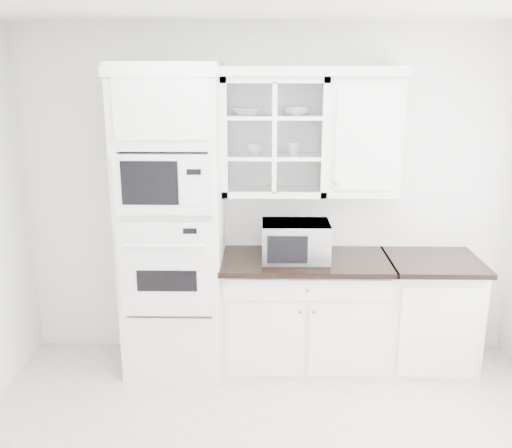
{
  "coord_description": "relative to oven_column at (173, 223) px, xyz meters",
  "views": [
    {
      "loc": [
        -0.03,
        -2.8,
        2.36
      ],
      "look_at": [
        -0.1,
        1.05,
        1.3
      ],
      "focal_mm": 40.0,
      "sensor_mm": 36.0,
      "label": 1
    }
  ],
  "objects": [
    {
      "name": "cup_b",
      "position": [
        0.93,
        0.17,
        0.56
      ],
      "size": [
        0.13,
        0.13,
        0.1
      ],
      "primitive_type": "imported",
      "rotation": [
        0.0,
        0.0,
        0.24
      ],
      "color": "white",
      "rests_on": "upper_cabinet_glass"
    },
    {
      "name": "upper_cabinet_solid",
      "position": [
        1.46,
        0.17,
        0.65
      ],
      "size": [
        0.55,
        0.33,
        0.9
      ],
      "primitive_type": "cube",
      "color": "white",
      "rests_on": "room_shell"
    },
    {
      "name": "room_shell",
      "position": [
        0.75,
        -0.99,
        0.58
      ],
      "size": [
        4.0,
        3.5,
        2.7
      ],
      "color": "white",
      "rests_on": "ground"
    },
    {
      "name": "bowl_a",
      "position": [
        0.58,
        0.17,
        0.84
      ],
      "size": [
        0.3,
        0.3,
        0.06
      ],
      "primitive_type": "imported",
      "rotation": [
        0.0,
        0.0,
        -0.35
      ],
      "color": "white",
      "rests_on": "upper_cabinet_glass"
    },
    {
      "name": "crown_molding",
      "position": [
        0.68,
        0.14,
        1.14
      ],
      "size": [
        2.14,
        0.38,
        0.07
      ],
      "primitive_type": "cube",
      "color": "white",
      "rests_on": "room_shell"
    },
    {
      "name": "extra_base_cabinet",
      "position": [
        2.03,
        0.03,
        -0.74
      ],
      "size": [
        0.72,
        0.67,
        0.92
      ],
      "color": "white",
      "rests_on": "ground"
    },
    {
      "name": "countertop_microwave",
      "position": [
        0.95,
        -0.01,
        -0.13
      ],
      "size": [
        0.52,
        0.43,
        0.3
      ],
      "primitive_type": "imported",
      "rotation": [
        0.0,
        0.0,
        3.15
      ],
      "color": "white",
      "rests_on": "base_cabinet_run"
    },
    {
      "name": "cup_a",
      "position": [
        0.63,
        0.15,
        0.55
      ],
      "size": [
        0.12,
        0.12,
        0.09
      ],
      "primitive_type": "imported",
      "rotation": [
        0.0,
        0.0,
        -0.1
      ],
      "color": "white",
      "rests_on": "upper_cabinet_glass"
    },
    {
      "name": "upper_cabinet_glass",
      "position": [
        0.78,
        0.17,
        0.65
      ],
      "size": [
        0.8,
        0.33,
        0.9
      ],
      "color": "white",
      "rests_on": "room_shell"
    },
    {
      "name": "bowl_b",
      "position": [
        0.95,
        0.19,
        0.84
      ],
      "size": [
        0.26,
        0.26,
        0.06
      ],
      "primitive_type": "imported",
      "rotation": [
        0.0,
        0.0,
        -0.33
      ],
      "color": "white",
      "rests_on": "upper_cabinet_glass"
    },
    {
      "name": "base_cabinet_run",
      "position": [
        1.03,
        0.03,
        -0.74
      ],
      "size": [
        1.32,
        0.67,
        0.92
      ],
      "color": "white",
      "rests_on": "ground"
    },
    {
      "name": "oven_column",
      "position": [
        0.0,
        0.0,
        0.0
      ],
      "size": [
        0.76,
        0.68,
        2.4
      ],
      "color": "white",
      "rests_on": "ground"
    }
  ]
}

